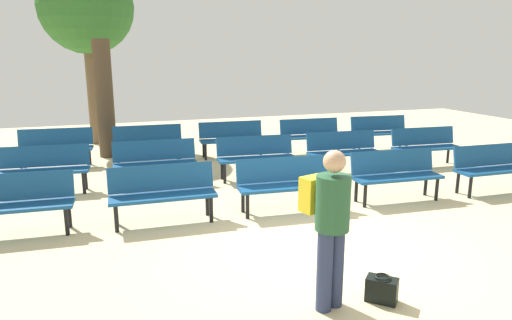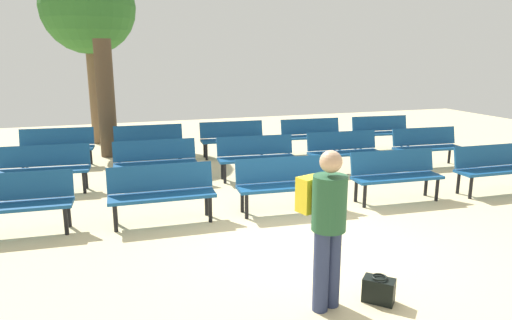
{
  "view_description": "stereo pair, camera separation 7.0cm",
  "coord_description": "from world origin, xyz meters",
  "px_view_note": "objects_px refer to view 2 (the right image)",
  "views": [
    {
      "loc": [
        -2.71,
        -5.15,
        2.55
      ],
      "look_at": [
        0.0,
        2.95,
        0.55
      ],
      "focal_mm": 32.19,
      "sensor_mm": 36.0,
      "label": 1
    },
    {
      "loc": [
        -2.65,
        -5.17,
        2.55
      ],
      "look_at": [
        0.0,
        2.95,
        0.55
      ],
      "focal_mm": 32.19,
      "sensor_mm": 36.0,
      "label": 2
    }
  ],
  "objects_px": {
    "bench_r1_c1": "(155,160)",
    "handbag": "(379,290)",
    "visitor_with_backpack": "(326,220)",
    "bench_r0_c1": "(162,190)",
    "bench_r0_c3": "(395,173)",
    "bench_r0_c4": "(494,166)",
    "bench_r1_c0": "(44,166)",
    "tree_1": "(106,99)",
    "bench_r2_c3": "(312,133)",
    "bench_r0_c0": "(14,200)",
    "bench_r2_c0": "(57,145)",
    "bench_r1_c4": "(426,145)",
    "bench_r1_c2": "(256,155)",
    "bench_r2_c1": "(149,141)",
    "tree_0": "(88,8)",
    "bench_r0_c2": "(285,181)",
    "bench_r1_c3": "(344,149)",
    "bench_r2_c2": "(233,137)",
    "bench_r2_c4": "(381,130)"
  },
  "relations": [
    {
      "from": "handbag",
      "to": "bench_r0_c4",
      "type": "bearing_deg",
      "value": 33.13
    },
    {
      "from": "bench_r0_c0",
      "to": "bench_r2_c0",
      "type": "xyz_separation_m",
      "value": [
        0.22,
        4.13,
        0.0
      ]
    },
    {
      "from": "bench_r0_c4",
      "to": "bench_r1_c1",
      "type": "height_order",
      "value": "same"
    },
    {
      "from": "bench_r0_c4",
      "to": "visitor_with_backpack",
      "type": "xyz_separation_m",
      "value": [
        -4.8,
        -2.65,
        0.43
      ]
    },
    {
      "from": "bench_r1_c1",
      "to": "bench_r2_c3",
      "type": "height_order",
      "value": "same"
    },
    {
      "from": "bench_r1_c4",
      "to": "bench_r2_c0",
      "type": "distance_m",
      "value": 8.44
    },
    {
      "from": "bench_r0_c0",
      "to": "bench_r1_c4",
      "type": "bearing_deg",
      "value": 13.99
    },
    {
      "from": "bench_r1_c1",
      "to": "bench_r2_c3",
      "type": "distance_m",
      "value": 4.56
    },
    {
      "from": "bench_r0_c3",
      "to": "tree_0",
      "type": "xyz_separation_m",
      "value": [
        -5.03,
        7.21,
        3.24
      ]
    },
    {
      "from": "bench_r1_c0",
      "to": "tree_1",
      "type": "bearing_deg",
      "value": 72.45
    },
    {
      "from": "bench_r0_c0",
      "to": "bench_r0_c2",
      "type": "xyz_separation_m",
      "value": [
        4.05,
        -0.27,
        0.0
      ]
    },
    {
      "from": "bench_r1_c4",
      "to": "handbag",
      "type": "bearing_deg",
      "value": -128.19
    },
    {
      "from": "bench_r0_c2",
      "to": "bench_r2_c1",
      "type": "height_order",
      "value": "same"
    },
    {
      "from": "tree_1",
      "to": "bench_r2_c3",
      "type": "bearing_deg",
      "value": -13.35
    },
    {
      "from": "bench_r0_c0",
      "to": "bench_r2_c1",
      "type": "relative_size",
      "value": 1.0
    },
    {
      "from": "bench_r0_c3",
      "to": "bench_r0_c4",
      "type": "height_order",
      "value": "same"
    },
    {
      "from": "bench_r2_c0",
      "to": "tree_0",
      "type": "relative_size",
      "value": 0.32
    },
    {
      "from": "bench_r1_c0",
      "to": "bench_r2_c4",
      "type": "xyz_separation_m",
      "value": [
        8.22,
        1.57,
        0.0
      ]
    },
    {
      "from": "bench_r1_c1",
      "to": "bench_r2_c2",
      "type": "height_order",
      "value": "same"
    },
    {
      "from": "bench_r2_c1",
      "to": "tree_0",
      "type": "distance_m",
      "value": 4.5
    },
    {
      "from": "bench_r0_c0",
      "to": "bench_r2_c3",
      "type": "distance_m",
      "value": 7.4
    },
    {
      "from": "bench_r2_c0",
      "to": "visitor_with_backpack",
      "type": "xyz_separation_m",
      "value": [
        3.12,
        -7.28,
        0.43
      ]
    },
    {
      "from": "visitor_with_backpack",
      "to": "bench_r0_c1",
      "type": "bearing_deg",
      "value": -84.77
    },
    {
      "from": "bench_r1_c0",
      "to": "bench_r1_c1",
      "type": "relative_size",
      "value": 1.01
    },
    {
      "from": "tree_1",
      "to": "bench_r0_c4",
      "type": "bearing_deg",
      "value": -38.72
    },
    {
      "from": "bench_r0_c0",
      "to": "visitor_with_backpack",
      "type": "relative_size",
      "value": 0.98
    },
    {
      "from": "bench_r0_c0",
      "to": "bench_r1_c2",
      "type": "relative_size",
      "value": 0.99
    },
    {
      "from": "bench_r0_c1",
      "to": "bench_r1_c2",
      "type": "distance_m",
      "value": 2.91
    },
    {
      "from": "bench_r1_c2",
      "to": "tree_1",
      "type": "relative_size",
      "value": 0.57
    },
    {
      "from": "bench_r2_c3",
      "to": "bench_r0_c3",
      "type": "bearing_deg",
      "value": -91.14
    },
    {
      "from": "bench_r1_c1",
      "to": "bench_r0_c1",
      "type": "bearing_deg",
      "value": -91.07
    },
    {
      "from": "bench_r0_c4",
      "to": "bench_r1_c3",
      "type": "xyz_separation_m",
      "value": [
        -1.94,
        2.21,
        0.0
      ]
    },
    {
      "from": "bench_r1_c1",
      "to": "bench_r1_c3",
      "type": "xyz_separation_m",
      "value": [
        4.01,
        -0.25,
        0.0
      ]
    },
    {
      "from": "tree_0",
      "to": "bench_r0_c1",
      "type": "bearing_deg",
      "value": -81.81
    },
    {
      "from": "bench_r0_c3",
      "to": "bench_r1_c1",
      "type": "height_order",
      "value": "same"
    },
    {
      "from": "bench_r1_c0",
      "to": "tree_1",
      "type": "xyz_separation_m",
      "value": [
        1.17,
        2.88,
        0.94
      ]
    },
    {
      "from": "bench_r0_c3",
      "to": "bench_r1_c4",
      "type": "height_order",
      "value": "same"
    },
    {
      "from": "bench_r0_c4",
      "to": "tree_0",
      "type": "height_order",
      "value": "tree_0"
    },
    {
      "from": "tree_0",
      "to": "visitor_with_backpack",
      "type": "xyz_separation_m",
      "value": [
        2.28,
        -10.0,
        -2.8
      ]
    },
    {
      "from": "bench_r0_c1",
      "to": "bench_r1_c4",
      "type": "height_order",
      "value": "same"
    },
    {
      "from": "tree_0",
      "to": "bench_r2_c2",
      "type": "bearing_deg",
      "value": -42.1
    },
    {
      "from": "bench_r0_c2",
      "to": "bench_r1_c4",
      "type": "height_order",
      "value": "same"
    },
    {
      "from": "bench_r2_c2",
      "to": "bench_r2_c0",
      "type": "bearing_deg",
      "value": -179.72
    },
    {
      "from": "bench_r2_c1",
      "to": "tree_1",
      "type": "height_order",
      "value": "tree_1"
    },
    {
      "from": "bench_r0_c0",
      "to": "bench_r0_c3",
      "type": "xyz_separation_m",
      "value": [
        6.09,
        -0.36,
        0.0
      ]
    },
    {
      "from": "bench_r1_c1",
      "to": "handbag",
      "type": "distance_m",
      "value": 5.5
    },
    {
      "from": "bench_r1_c2",
      "to": "bench_r2_c1",
      "type": "bearing_deg",
      "value": 136.8
    },
    {
      "from": "bench_r0_c0",
      "to": "tree_1",
      "type": "xyz_separation_m",
      "value": [
        1.35,
        4.94,
        0.94
      ]
    },
    {
      "from": "bench_r0_c2",
      "to": "bench_r2_c3",
      "type": "xyz_separation_m",
      "value": [
        2.34,
        4.02,
        0.0
      ]
    },
    {
      "from": "bench_r0_c3",
      "to": "bench_r1_c0",
      "type": "distance_m",
      "value": 6.39
    }
  ]
}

